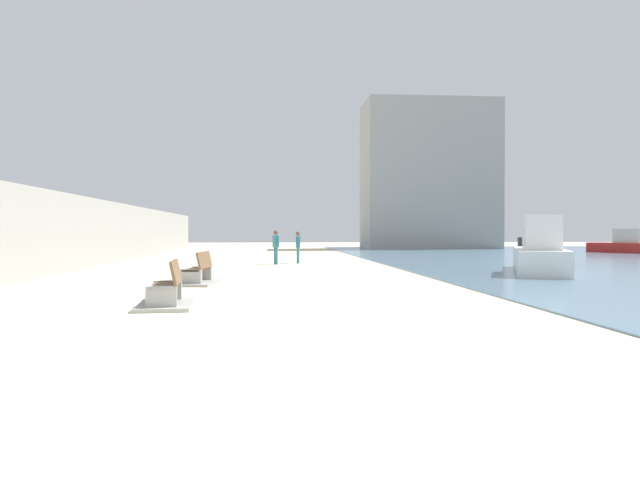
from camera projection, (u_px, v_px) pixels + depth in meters
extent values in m
plane|color=beige|center=(256.00, 267.00, 27.45)|extent=(120.00, 120.00, 0.00)
cube|color=#9E9E99|center=(84.00, 233.00, 26.80)|extent=(0.80, 64.00, 3.05)
cube|color=#9E9E99|center=(161.00, 298.00, 12.20)|extent=(0.61, 0.24, 0.50)
cube|color=#9E9E99|center=(168.00, 292.00, 13.58)|extent=(0.61, 0.24, 0.50)
cube|color=brown|center=(165.00, 285.00, 12.89)|extent=(0.61, 1.63, 0.06)
cube|color=brown|center=(176.00, 272.00, 12.92)|extent=(0.28, 1.61, 0.50)
cube|color=#9E9E99|center=(165.00, 305.00, 12.89)|extent=(1.25, 2.17, 0.08)
cube|color=#9E9E99|center=(191.00, 278.00, 17.68)|extent=(0.62, 0.27, 0.50)
cube|color=#9E9E99|center=(202.00, 274.00, 19.08)|extent=(0.62, 0.27, 0.50)
cube|color=brown|center=(197.00, 269.00, 18.37)|extent=(0.68, 1.65, 0.06)
cube|color=brown|center=(204.00, 260.00, 18.36)|extent=(0.35, 1.61, 0.50)
cube|color=#9E9E99|center=(197.00, 283.00, 18.38)|extent=(1.34, 2.21, 0.08)
cylinder|color=teal|center=(298.00, 256.00, 30.23)|extent=(0.12, 0.12, 0.78)
cylinder|color=teal|center=(298.00, 255.00, 30.36)|extent=(0.12, 0.12, 0.78)
cube|color=teal|center=(298.00, 242.00, 30.29)|extent=(0.21, 0.34, 0.56)
sphere|color=brown|center=(298.00, 234.00, 30.28)|extent=(0.21, 0.21, 0.21)
cylinder|color=teal|center=(299.00, 241.00, 30.07)|extent=(0.09, 0.09, 0.50)
cylinder|color=teal|center=(297.00, 241.00, 30.50)|extent=(0.09, 0.09, 0.50)
cylinder|color=teal|center=(277.00, 256.00, 29.33)|extent=(0.12, 0.12, 0.81)
cylinder|color=teal|center=(275.00, 256.00, 29.44)|extent=(0.12, 0.12, 0.81)
cube|color=teal|center=(276.00, 241.00, 29.37)|extent=(0.32, 0.37, 0.58)
sphere|color=brown|center=(276.00, 232.00, 29.37)|extent=(0.22, 0.22, 0.22)
cylinder|color=teal|center=(278.00, 241.00, 29.19)|extent=(0.09, 0.09, 0.52)
cylinder|color=teal|center=(273.00, 241.00, 29.55)|extent=(0.09, 0.09, 0.52)
cube|color=white|center=(539.00, 260.00, 23.31)|extent=(4.20, 7.33, 0.89)
cube|color=white|center=(541.00, 232.00, 22.26)|extent=(2.26, 3.39, 1.23)
cube|color=black|center=(534.00, 244.00, 48.47)|extent=(2.74, 5.45, 1.07)
cube|color=#337060|center=(536.00, 232.00, 47.68)|extent=(1.60, 2.49, 0.89)
cube|color=red|center=(622.00, 248.00, 44.83)|extent=(3.87, 4.84, 0.71)
cube|color=beige|center=(631.00, 236.00, 44.26)|extent=(2.16, 2.38, 1.04)
cube|color=#9E9E99|center=(429.00, 176.00, 56.55)|extent=(12.00, 6.00, 13.46)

